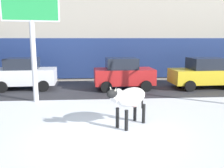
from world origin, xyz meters
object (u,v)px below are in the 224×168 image
object	(u,v)px
cow_holstein	(130,98)
car_red_hatchback	(123,74)
pedestrian_near_billboard	(112,68)
car_white_hatchback	(25,74)
car_yellow_sedan	(206,73)
billboard	(31,8)

from	to	relation	value
cow_holstein	car_red_hatchback	size ratio (longest dim) A/B	0.46
car_red_hatchback	cow_holstein	bearing A→B (deg)	-94.81
car_red_hatchback	pedestrian_near_billboard	world-z (taller)	car_red_hatchback
car_white_hatchback	car_red_hatchback	world-z (taller)	same
cow_holstein	car_white_hatchback	distance (m)	8.46
cow_holstein	car_red_hatchback	distance (m)	6.17
cow_holstein	car_white_hatchback	xyz separation A→B (m)	(-5.32, 6.57, -0.07)
car_yellow_sedan	billboard	bearing A→B (deg)	-165.00
billboard	car_yellow_sedan	size ratio (longest dim) A/B	1.30
car_yellow_sedan	cow_holstein	bearing A→B (deg)	-132.18
car_yellow_sedan	pedestrian_near_billboard	size ratio (longest dim) A/B	2.47
car_white_hatchback	pedestrian_near_billboard	world-z (taller)	car_white_hatchback
cow_holstein	car_white_hatchback	bearing A→B (deg)	128.98
car_yellow_sedan	car_white_hatchback	bearing A→B (deg)	177.57
pedestrian_near_billboard	billboard	bearing A→B (deg)	-125.50
car_red_hatchback	car_yellow_sedan	world-z (taller)	car_red_hatchback
billboard	pedestrian_near_billboard	size ratio (longest dim) A/B	3.21
car_white_hatchback	pedestrian_near_billboard	distance (m)	6.08
cow_holstein	car_yellow_sedan	size ratio (longest dim) A/B	0.39
billboard	car_white_hatchback	distance (m)	4.72
car_white_hatchback	car_red_hatchback	xyz separation A→B (m)	(5.84, -0.42, 0.00)
car_red_hatchback	pedestrian_near_billboard	size ratio (longest dim) A/B	2.07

